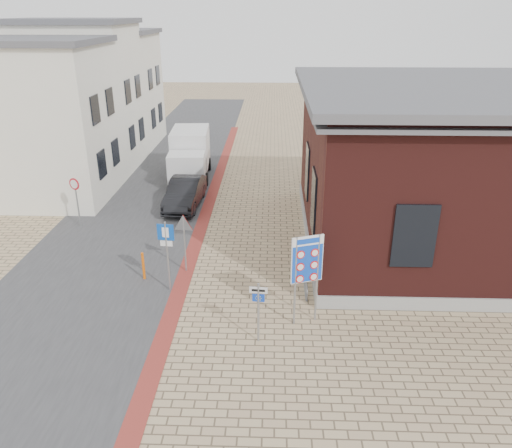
% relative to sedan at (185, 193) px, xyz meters
% --- Properties ---
extents(ground, '(120.00, 120.00, 0.00)m').
position_rel_sedan_xyz_m(ground, '(3.20, -10.66, -0.73)').
color(ground, tan).
rests_on(ground, ground).
extents(road_strip, '(7.00, 60.00, 0.02)m').
position_rel_sedan_xyz_m(road_strip, '(-2.30, 4.34, -0.72)').
color(road_strip, '#38383A').
rests_on(road_strip, ground).
extents(curb_strip, '(0.60, 40.00, 0.02)m').
position_rel_sedan_xyz_m(curb_strip, '(1.20, -0.66, -0.71)').
color(curb_strip, maroon).
rests_on(curb_strip, ground).
extents(brick_building, '(13.00, 13.00, 6.80)m').
position_rel_sedan_xyz_m(brick_building, '(12.19, -3.66, 2.76)').
color(brick_building, gray).
rests_on(brick_building, ground).
extents(townhouse_near, '(7.40, 6.40, 8.30)m').
position_rel_sedan_xyz_m(townhouse_near, '(-7.79, 1.34, 3.44)').
color(townhouse_near, white).
rests_on(townhouse_near, ground).
extents(townhouse_mid, '(7.40, 6.40, 9.10)m').
position_rel_sedan_xyz_m(townhouse_mid, '(-7.79, 7.34, 3.84)').
color(townhouse_mid, white).
rests_on(townhouse_mid, ground).
extents(townhouse_far, '(7.40, 6.40, 8.30)m').
position_rel_sedan_xyz_m(townhouse_far, '(-7.79, 13.34, 3.44)').
color(townhouse_far, white).
rests_on(townhouse_far, ground).
extents(bike_rack, '(0.08, 1.80, 0.60)m').
position_rel_sedan_xyz_m(bike_rack, '(5.85, -8.46, -0.47)').
color(bike_rack, slate).
rests_on(bike_rack, ground).
extents(sedan, '(1.74, 4.50, 1.46)m').
position_rel_sedan_xyz_m(sedan, '(0.00, 0.00, 0.00)').
color(sedan, black).
rests_on(sedan, ground).
extents(box_truck, '(2.59, 5.53, 2.82)m').
position_rel_sedan_xyz_m(box_truck, '(-0.49, 4.97, 0.73)').
color(box_truck, slate).
rests_on(box_truck, ground).
extents(border_sign, '(1.02, 0.40, 3.13)m').
position_rel_sedan_xyz_m(border_sign, '(5.70, -10.50, 1.53)').
color(border_sign, gray).
rests_on(border_sign, ground).
extents(essen_sign, '(0.55, 0.09, 2.05)m').
position_rel_sedan_xyz_m(essen_sign, '(4.20, -11.61, 0.60)').
color(essen_sign, gray).
rests_on(essen_sign, ground).
extents(parking_sign, '(0.60, 0.11, 2.74)m').
position_rel_sedan_xyz_m(parking_sign, '(0.84, -8.66, 1.16)').
color(parking_sign, gray).
rests_on(parking_sign, ground).
extents(yield_sign, '(0.84, 0.15, 2.36)m').
position_rel_sedan_xyz_m(yield_sign, '(1.20, -7.16, 1.06)').
color(yield_sign, gray).
rests_on(yield_sign, ground).
extents(speed_sign, '(0.54, 0.25, 2.42)m').
position_rel_sedan_xyz_m(speed_sign, '(-4.59, -2.87, 0.89)').
color(speed_sign, gray).
rests_on(speed_sign, ground).
extents(bollard, '(0.13, 0.13, 1.12)m').
position_rel_sedan_xyz_m(bollard, '(-0.30, -7.86, -0.17)').
color(bollard, '#E05C0B').
rests_on(bollard, ground).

